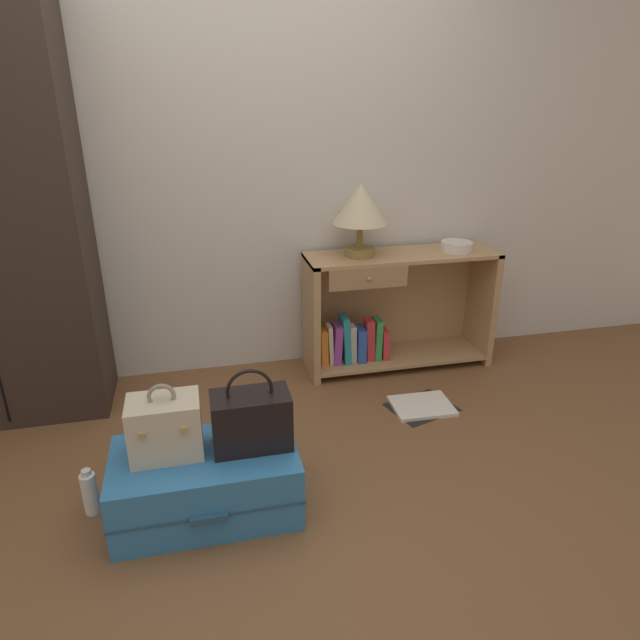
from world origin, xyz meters
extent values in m
plane|color=brown|center=(0.00, 0.00, 0.00)|extent=(9.00, 9.00, 0.00)
cube|color=beige|center=(0.00, 1.50, 1.30)|extent=(6.40, 0.10, 2.60)
cube|color=tan|center=(0.37, 1.25, 0.36)|extent=(0.04, 0.35, 0.72)
cube|color=tan|center=(1.47, 1.25, 0.36)|extent=(0.04, 0.35, 0.72)
cube|color=tan|center=(0.92, 1.25, 0.71)|extent=(1.14, 0.35, 0.02)
cube|color=tan|center=(0.92, 1.25, 0.06)|extent=(1.06, 0.35, 0.02)
cube|color=tan|center=(0.92, 1.41, 0.36)|extent=(1.06, 0.01, 0.70)
cube|color=#9D7950|center=(0.66, 1.09, 0.63)|extent=(0.46, 0.02, 0.12)
sphere|color=#9E844C|center=(0.66, 1.07, 0.63)|extent=(0.02, 0.02, 0.02)
cube|color=orange|center=(0.44, 1.22, 0.18)|extent=(0.04, 0.08, 0.22)
cube|color=beige|center=(0.48, 1.22, 0.19)|extent=(0.04, 0.09, 0.25)
cube|color=purple|center=(0.52, 1.22, 0.19)|extent=(0.06, 0.11, 0.25)
cube|color=teal|center=(0.57, 1.22, 0.21)|extent=(0.06, 0.13, 0.30)
cube|color=beige|center=(0.62, 1.22, 0.18)|extent=(0.04, 0.08, 0.23)
cube|color=#2D51B2|center=(0.67, 1.22, 0.17)|extent=(0.05, 0.13, 0.21)
cube|color=red|center=(0.73, 1.22, 0.20)|extent=(0.06, 0.09, 0.26)
cube|color=green|center=(0.77, 1.22, 0.19)|extent=(0.04, 0.11, 0.26)
cube|color=red|center=(0.82, 1.22, 0.16)|extent=(0.05, 0.11, 0.19)
cylinder|color=olive|center=(0.66, 1.25, 0.74)|extent=(0.17, 0.17, 0.05)
cylinder|color=olive|center=(0.66, 1.25, 0.84)|extent=(0.04, 0.04, 0.14)
cone|color=beige|center=(0.66, 1.25, 1.02)|extent=(0.31, 0.31, 0.22)
cylinder|color=silver|center=(1.25, 1.23, 0.74)|extent=(0.19, 0.19, 0.06)
cube|color=teal|center=(-0.30, 0.16, 0.14)|extent=(0.73, 0.42, 0.28)
cube|color=#285071|center=(-0.30, 0.16, 0.14)|extent=(0.74, 0.42, 0.01)
cube|color=#285071|center=(-0.30, -0.06, 0.14)|extent=(0.14, 0.02, 0.03)
cube|color=beige|center=(-0.44, 0.19, 0.40)|extent=(0.27, 0.19, 0.24)
torus|color=gray|center=(-0.44, 0.19, 0.53)|extent=(0.11, 0.02, 0.11)
cube|color=tan|center=(-0.51, 0.09, 0.44)|extent=(0.02, 0.01, 0.02)
cube|color=tan|center=(-0.36, 0.09, 0.44)|extent=(0.02, 0.01, 0.02)
cube|color=black|center=(-0.11, 0.17, 0.39)|extent=(0.31, 0.17, 0.23)
torus|color=black|center=(-0.11, 0.17, 0.53)|extent=(0.18, 0.01, 0.18)
cylinder|color=white|center=(-0.76, 0.25, 0.09)|extent=(0.06, 0.06, 0.18)
cylinder|color=silver|center=(-0.76, 0.25, 0.19)|extent=(0.04, 0.04, 0.02)
cube|color=white|center=(0.87, 0.71, 0.01)|extent=(0.33, 0.26, 0.02)
cube|color=black|center=(0.87, 0.71, 0.00)|extent=(0.40, 0.36, 0.01)
camera|label=1|loc=(-0.27, -1.73, 1.60)|focal=31.42mm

